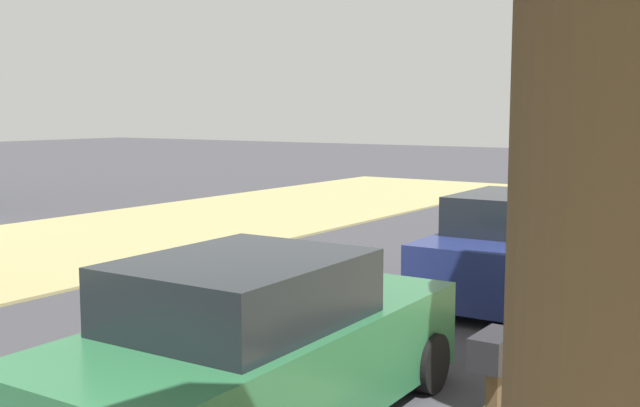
# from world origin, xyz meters

# --- Properties ---
(parked_sedan_green) EXTENTS (2.05, 4.45, 1.57)m
(parked_sedan_green) POSITION_xyz_m (2.13, 6.89, 0.72)
(parked_sedan_green) COLOR #28663D
(parked_sedan_green) RESTS_ON ground
(parked_sedan_navy) EXTENTS (2.05, 4.45, 1.57)m
(parked_sedan_navy) POSITION_xyz_m (2.28, 13.02, 0.72)
(parked_sedan_navy) COLOR navy
(parked_sedan_navy) RESTS_ON ground
(parked_sedan_white) EXTENTS (2.05, 4.45, 1.57)m
(parked_sedan_white) POSITION_xyz_m (2.47, 19.35, 0.72)
(parked_sedan_white) COLOR white
(parked_sedan_white) RESTS_ON ground
(curbside_mailbox) EXTENTS (0.22, 0.44, 1.27)m
(curbside_mailbox) POSITION_xyz_m (4.39, 6.63, 1.06)
(curbside_mailbox) COLOR brown
(curbside_mailbox) RESTS_ON grass_verge_right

